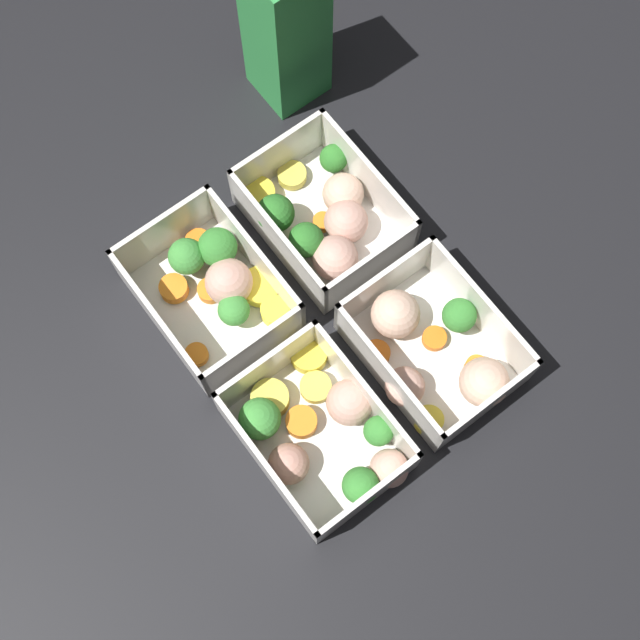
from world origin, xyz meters
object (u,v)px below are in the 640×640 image
at_px(container_near_right, 321,431).
at_px(juice_carton, 286,28).
at_px(container_near_left, 216,284).
at_px(container_far_right, 434,350).
at_px(container_far_left, 322,218).

xyz_separation_m(container_near_right, juice_carton, (-0.33, 0.21, 0.07)).
height_order(container_near_left, juice_carton, juice_carton).
distance_m(container_near_left, container_near_right, 0.18).
bearing_deg(container_far_right, container_near_right, -91.12).
bearing_deg(juice_carton, container_near_right, -32.07).
distance_m(container_near_right, container_far_right, 0.13).
bearing_deg(container_near_right, container_far_right, 88.88).
bearing_deg(container_far_right, container_far_left, -179.59).
height_order(container_near_right, container_far_right, same).
relative_size(container_near_right, juice_carton, 0.88).
distance_m(container_far_left, container_far_right, 0.17).
relative_size(container_near_left, container_near_right, 0.88).
distance_m(container_near_left, juice_carton, 0.26).
bearing_deg(container_far_left, container_near_right, -37.59).
height_order(container_far_right, juice_carton, juice_carton).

